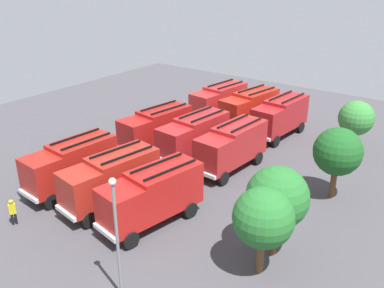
{
  "coord_description": "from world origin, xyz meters",
  "views": [
    {
      "loc": [
        27.0,
        19.91,
        15.71
      ],
      "look_at": [
        0.0,
        0.0,
        1.4
      ],
      "focal_mm": 39.19,
      "sensor_mm": 36.0,
      "label": 1
    }
  ],
  "objects_px": {
    "lamppost": "(116,230)",
    "fire_truck_3": "(249,107)",
    "fire_truck_0": "(219,101)",
    "tree_1": "(338,152)",
    "fire_truck_6": "(280,115)",
    "tree_0": "(356,118)",
    "traffic_cone_1": "(120,149)",
    "tree_2": "(277,198)",
    "fire_truck_5": "(111,178)",
    "fire_truck_7": "(232,145)",
    "fire_truck_8": "(152,194)",
    "firefighter_1": "(161,149)",
    "traffic_cone_0": "(171,128)",
    "fire_truck_4": "(194,135)",
    "fire_truck_1": "(156,127)",
    "fire_truck_2": "(71,163)",
    "firefighter_0": "(13,211)",
    "tree_3": "(263,218)"
  },
  "relations": [
    {
      "from": "firefighter_0",
      "to": "tree_0",
      "type": "distance_m",
      "value": 28.83
    },
    {
      "from": "fire_truck_6",
      "to": "traffic_cone_0",
      "type": "relative_size",
      "value": 11.3
    },
    {
      "from": "tree_3",
      "to": "lamppost",
      "type": "height_order",
      "value": "lamppost"
    },
    {
      "from": "fire_truck_0",
      "to": "fire_truck_8",
      "type": "distance_m",
      "value": 21.11
    },
    {
      "from": "fire_truck_6",
      "to": "tree_2",
      "type": "relative_size",
      "value": 1.32
    },
    {
      "from": "fire_truck_3",
      "to": "fire_truck_6",
      "type": "height_order",
      "value": "same"
    },
    {
      "from": "fire_truck_1",
      "to": "tree_2",
      "type": "relative_size",
      "value": 1.33
    },
    {
      "from": "firefighter_0",
      "to": "lamppost",
      "type": "xyz_separation_m",
      "value": [
        0.42,
        10.31,
        2.99
      ]
    },
    {
      "from": "fire_truck_2",
      "to": "traffic_cone_0",
      "type": "height_order",
      "value": "fire_truck_2"
    },
    {
      "from": "lamppost",
      "to": "traffic_cone_1",
      "type": "bearing_deg",
      "value": -134.28
    },
    {
      "from": "tree_2",
      "to": "fire_truck_0",
      "type": "bearing_deg",
      "value": -139.2
    },
    {
      "from": "fire_truck_6",
      "to": "tree_0",
      "type": "bearing_deg",
      "value": 97.3
    },
    {
      "from": "fire_truck_4",
      "to": "traffic_cone_1",
      "type": "relative_size",
      "value": 10.44
    },
    {
      "from": "fire_truck_0",
      "to": "tree_2",
      "type": "distance_m",
      "value": 23.69
    },
    {
      "from": "firefighter_0",
      "to": "traffic_cone_1",
      "type": "height_order",
      "value": "firefighter_0"
    },
    {
      "from": "fire_truck_6",
      "to": "fire_truck_3",
      "type": "bearing_deg",
      "value": -92.94
    },
    {
      "from": "fire_truck_0",
      "to": "tree_1",
      "type": "xyz_separation_m",
      "value": [
        9.28,
        15.97,
        1.46
      ]
    },
    {
      "from": "fire_truck_5",
      "to": "fire_truck_8",
      "type": "xyz_separation_m",
      "value": [
        -0.02,
        3.76,
        0.0
      ]
    },
    {
      "from": "fire_truck_8",
      "to": "traffic_cone_0",
      "type": "relative_size",
      "value": 11.52
    },
    {
      "from": "fire_truck_1",
      "to": "fire_truck_4",
      "type": "distance_m",
      "value": 3.95
    },
    {
      "from": "fire_truck_4",
      "to": "traffic_cone_1",
      "type": "xyz_separation_m",
      "value": [
        3.22,
        -5.98,
        -1.8
      ]
    },
    {
      "from": "fire_truck_4",
      "to": "firefighter_1",
      "type": "relative_size",
      "value": 4.33
    },
    {
      "from": "fire_truck_1",
      "to": "firefighter_0",
      "type": "xyz_separation_m",
      "value": [
        14.94,
        0.58,
        -1.16
      ]
    },
    {
      "from": "fire_truck_1",
      "to": "fire_truck_6",
      "type": "distance_m",
      "value": 12.41
    },
    {
      "from": "fire_truck_5",
      "to": "tree_2",
      "type": "distance_m",
      "value": 11.82
    },
    {
      "from": "traffic_cone_0",
      "to": "fire_truck_8",
      "type": "bearing_deg",
      "value": 34.8
    },
    {
      "from": "fire_truck_2",
      "to": "firefighter_0",
      "type": "bearing_deg",
      "value": 11.47
    },
    {
      "from": "fire_truck_5",
      "to": "tree_0",
      "type": "xyz_separation_m",
      "value": [
        -19.45,
        10.75,
        1.1
      ]
    },
    {
      "from": "fire_truck_8",
      "to": "fire_truck_7",
      "type": "bearing_deg",
      "value": -169.39
    },
    {
      "from": "fire_truck_5",
      "to": "fire_truck_8",
      "type": "bearing_deg",
      "value": 98.78
    },
    {
      "from": "lamppost",
      "to": "fire_truck_3",
      "type": "bearing_deg",
      "value": -164.9
    },
    {
      "from": "fire_truck_6",
      "to": "firefighter_1",
      "type": "distance_m",
      "value": 12.73
    },
    {
      "from": "fire_truck_5",
      "to": "tree_1",
      "type": "xyz_separation_m",
      "value": [
        -10.42,
        12.09,
        1.46
      ]
    },
    {
      "from": "firefighter_1",
      "to": "tree_2",
      "type": "relative_size",
      "value": 0.3
    },
    {
      "from": "fire_truck_5",
      "to": "fire_truck_7",
      "type": "height_order",
      "value": "same"
    },
    {
      "from": "fire_truck_3",
      "to": "traffic_cone_0",
      "type": "xyz_separation_m",
      "value": [
        5.91,
        -5.71,
        -1.83
      ]
    },
    {
      "from": "fire_truck_6",
      "to": "firefighter_1",
      "type": "relative_size",
      "value": 4.32
    },
    {
      "from": "tree_1",
      "to": "tree_2",
      "type": "xyz_separation_m",
      "value": [
        8.62,
        -0.52,
        0.16
      ]
    },
    {
      "from": "fire_truck_7",
      "to": "firefighter_1",
      "type": "bearing_deg",
      "value": -66.31
    },
    {
      "from": "fire_truck_0",
      "to": "fire_truck_3",
      "type": "xyz_separation_m",
      "value": [
        0.05,
        3.81,
        0.0
      ]
    },
    {
      "from": "fire_truck_4",
      "to": "fire_truck_8",
      "type": "xyz_separation_m",
      "value": [
        9.89,
        3.89,
        0.0
      ]
    },
    {
      "from": "fire_truck_5",
      "to": "fire_truck_0",
      "type": "bearing_deg",
      "value": -160.37
    },
    {
      "from": "traffic_cone_1",
      "to": "fire_truck_6",
      "type": "bearing_deg",
      "value": 141.9
    },
    {
      "from": "fire_truck_1",
      "to": "lamppost",
      "type": "distance_m",
      "value": 18.91
    },
    {
      "from": "fire_truck_4",
      "to": "traffic_cone_0",
      "type": "xyz_separation_m",
      "value": [
        -3.83,
        -5.64,
        -1.83
      ]
    },
    {
      "from": "fire_truck_3",
      "to": "fire_truck_8",
      "type": "bearing_deg",
      "value": 20.4
    },
    {
      "from": "fire_truck_3",
      "to": "tree_2",
      "type": "relative_size",
      "value": 1.34
    },
    {
      "from": "fire_truck_6",
      "to": "traffic_cone_1",
      "type": "relative_size",
      "value": 10.41
    },
    {
      "from": "firefighter_1",
      "to": "traffic_cone_1",
      "type": "bearing_deg",
      "value": -176.26
    },
    {
      "from": "fire_truck_2",
      "to": "fire_truck_7",
      "type": "height_order",
      "value": "same"
    }
  ]
}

